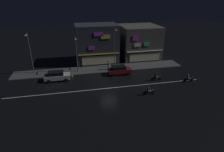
{
  "coord_description": "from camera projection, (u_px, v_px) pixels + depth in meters",
  "views": [
    {
      "loc": [
        -5.06,
        -26.0,
        13.85
      ],
      "look_at": [
        0.89,
        1.74,
        1.3
      ],
      "focal_mm": 29.84,
      "sensor_mm": 36.0,
      "label": 1
    }
  ],
  "objects": [
    {
      "name": "ground_plane",
      "position": [
        109.0,
        88.0,
        29.82
      ],
      "size": [
        140.0,
        140.0,
        0.0
      ],
      "primitive_type": "plane",
      "color": "black"
    },
    {
      "name": "lane_divider_stripe",
      "position": [
        109.0,
        88.0,
        29.82
      ],
      "size": [
        31.59,
        0.16,
        0.01
      ],
      "primitive_type": "cube",
      "color": "beige",
      "rests_on": "ground"
    },
    {
      "name": "sidewalk_far",
      "position": [
        101.0,
        69.0,
        37.23
      ],
      "size": [
        33.25,
        3.87,
        0.14
      ],
      "primitive_type": "cube",
      "color": "#424447",
      "rests_on": "ground"
    },
    {
      "name": "storefront_left_block",
      "position": [
        97.0,
        44.0,
        40.13
      ],
      "size": [
        8.83,
        6.35,
        8.07
      ],
      "color": "#2D333D",
      "rests_on": "ground"
    },
    {
      "name": "storefront_center_block",
      "position": [
        139.0,
        42.0,
        43.13
      ],
      "size": [
        8.52,
        8.46,
        7.34
      ],
      "color": "#56514C",
      "rests_on": "ground"
    },
    {
      "name": "streetlamp_west",
      "position": [
        30.0,
        51.0,
        33.37
      ],
      "size": [
        0.44,
        1.64,
        7.48
      ],
      "color": "#47494C",
      "rests_on": "sidewalk_far"
    },
    {
      "name": "streetlamp_mid",
      "position": [
        76.0,
        52.0,
        34.24
      ],
      "size": [
        0.44,
        1.64,
        6.68
      ],
      "color": "#47494C",
      "rests_on": "sidewalk_far"
    },
    {
      "name": "streetlamp_east",
      "position": [
        115.0,
        45.0,
        36.18
      ],
      "size": [
        0.44,
        1.64,
        7.84
      ],
      "color": "#47494C",
      "rests_on": "sidewalk_far"
    },
    {
      "name": "pedestrian_on_sidewalk",
      "position": [
        109.0,
        65.0,
        36.37
      ],
      "size": [
        0.36,
        0.36,
        1.99
      ],
      "rotation": [
        0.0,
        0.0,
        4.83
      ],
      "color": "gray",
      "rests_on": "sidewalk_far"
    },
    {
      "name": "parked_car_near_kerb",
      "position": [
        57.0,
        76.0,
        32.19
      ],
      "size": [
        4.3,
        1.98,
        1.67
      ],
      "color": "silver",
      "rests_on": "ground"
    },
    {
      "name": "parked_car_trailing",
      "position": [
        119.0,
        70.0,
        34.69
      ],
      "size": [
        4.3,
        1.98,
        1.67
      ],
      "rotation": [
        0.0,
        0.0,
        3.14
      ],
      "color": "maroon",
      "rests_on": "ground"
    },
    {
      "name": "motorcycle_lead",
      "position": [
        148.0,
        91.0,
        27.6
      ],
      "size": [
        1.9,
        0.6,
        1.52
      ],
      "rotation": [
        0.0,
        0.0,
        3.02
      ],
      "color": "black",
      "rests_on": "ground"
    },
    {
      "name": "motorcycle_following",
      "position": [
        188.0,
        78.0,
        31.74
      ],
      "size": [
        1.9,
        0.6,
        1.52
      ],
      "rotation": [
        0.0,
        0.0,
        3.15
      ],
      "color": "black",
      "rests_on": "ground"
    },
    {
      "name": "motorcycle_opposite_lane",
      "position": [
        156.0,
        77.0,
        32.21
      ],
      "size": [
        1.9,
        0.6,
        1.52
      ],
      "rotation": [
        0.0,
        0.0,
        -0.15
      ],
      "color": "black",
      "rests_on": "ground"
    },
    {
      "name": "traffic_cone",
      "position": [
        72.0,
        75.0,
        33.93
      ],
      "size": [
        0.36,
        0.36,
        0.55
      ],
      "primitive_type": "cone",
      "color": "orange",
      "rests_on": "ground"
    }
  ]
}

